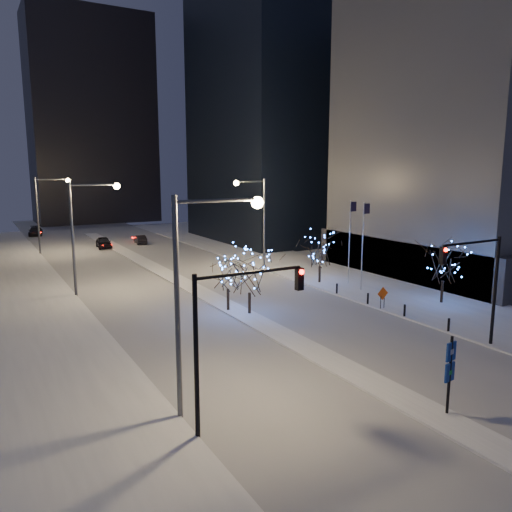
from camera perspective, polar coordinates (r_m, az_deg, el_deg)
ground at (r=27.23m, az=13.73°, el=-14.35°), size 160.00×160.00×0.00m
road at (r=56.68m, az=-11.31°, el=-1.50°), size 20.00×130.00×0.02m
median at (r=52.04m, az=-9.55°, el=-2.39°), size 2.00×80.00×0.15m
east_sidewalk at (r=50.98m, az=10.59°, el=-2.69°), size 10.00×90.00×0.15m
west_sidewalk at (r=39.51m, az=-23.79°, el=-7.09°), size 8.00×90.00×0.15m
midrise_block at (r=62.75m, az=26.00°, el=12.56°), size 30.00×22.00×30.00m
plinth at (r=63.28m, az=25.11°, el=0.76°), size 30.00×24.00×4.00m
horizon_block at (r=112.70m, az=-18.26°, el=14.52°), size 24.00×14.00×42.00m
street_lamp_w_near at (r=22.00m, az=-6.50°, el=-2.12°), size 4.40×0.56×10.00m
street_lamp_w_mid at (r=45.81m, az=-19.01°, el=3.67°), size 4.40×0.56×10.00m
street_lamp_w_far at (r=70.45m, az=-22.91°, el=5.45°), size 4.40×0.56×10.00m
street_lamp_east at (r=55.32m, az=0.13°, el=5.15°), size 3.90×0.56×10.00m
traffic_signal_west at (r=20.89m, az=-2.94°, el=-7.66°), size 5.26×0.43×7.00m
traffic_signal_east at (r=32.96m, az=24.25°, el=-1.99°), size 5.26×0.43×7.00m
flagpoles at (r=47.05m, az=11.42°, el=2.09°), size 1.35×2.60×8.00m
bollards at (r=40.54m, az=14.57°, el=-5.35°), size 0.16×12.16×0.90m
car_near at (r=73.69m, az=-17.01°, el=1.48°), size 2.22×4.71×1.56m
car_mid at (r=76.58m, az=-13.09°, el=1.86°), size 1.76×4.02×1.29m
car_far at (r=91.42m, az=-23.89°, el=2.60°), size 2.82×5.34×1.48m
holiday_tree_median_near at (r=37.71m, az=-0.76°, el=-1.84°), size 4.62×4.62×5.16m
holiday_tree_median_far at (r=38.77m, az=-3.24°, el=-2.13°), size 3.54×3.54×4.22m
holiday_tree_plaza_near at (r=43.57m, az=20.68°, el=-0.63°), size 4.54×4.54×5.34m
holiday_tree_plaza_far at (r=48.55m, az=7.34°, el=0.63°), size 4.85×4.85×4.95m
wayfinding_sign at (r=24.39m, az=21.29°, el=-11.80°), size 0.67×0.18×3.78m
construction_sign at (r=40.76m, az=14.28°, el=-4.40°), size 1.05×0.09×1.73m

